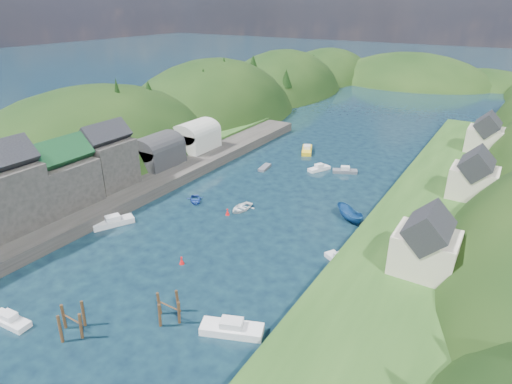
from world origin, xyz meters
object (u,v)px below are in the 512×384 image
Objects in this scene: piling_cluster_far at (169,310)px; channel_buoy_near at (182,261)px; piling_cluster_near at (72,323)px; channel_buoy_far at (227,212)px.

channel_buoy_near is at bearing 123.82° from piling_cluster_far.
channel_buoy_near is (1.06, 15.82, -0.81)m from piling_cluster_near.
piling_cluster_near reaches higher than channel_buoy_far.
piling_cluster_near is 9.88m from piling_cluster_far.
channel_buoy_far is (-9.00, 23.64, -0.67)m from piling_cluster_far.
piling_cluster_far is at bearing 45.03° from piling_cluster_near.
channel_buoy_near is at bearing -78.25° from channel_buoy_far.
piling_cluster_near is 30.71m from channel_buoy_far.
piling_cluster_near is 15.88m from channel_buoy_near.
channel_buoy_near is 15.13m from channel_buoy_far.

